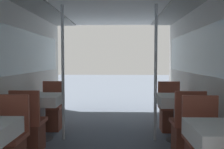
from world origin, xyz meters
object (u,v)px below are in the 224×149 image
chair_left_near_1 (29,132)px  support_pole_left_1 (63,73)px  dining_table_right_1 (178,103)px  chair_right_far_1 (170,115)px  dining_table_left_1 (42,102)px  support_pole_right_1 (156,73)px  chair_left_far_1 (52,114)px  chair_right_near_1 (187,133)px

chair_left_near_1 → support_pole_left_1: 1.04m
dining_table_right_1 → chair_right_far_1: (0.00, 0.56, -0.32)m
support_pole_left_1 → chair_right_far_1: support_pole_left_1 is taller
chair_right_far_1 → chair_left_near_1: bearing=27.3°
dining_table_left_1 → dining_table_right_1: size_ratio=1.00×
support_pole_left_1 → support_pole_right_1: 1.48m
chair_left_far_1 → support_pole_right_1: size_ratio=0.41×
dining_table_right_1 → support_pole_right_1: support_pole_right_1 is taller
dining_table_right_1 → support_pole_right_1: bearing=-180.0°
chair_left_far_1 → dining_table_right_1: chair_left_far_1 is taller
chair_right_near_1 → dining_table_right_1: bearing=90.0°
chair_left_far_1 → chair_right_near_1: (2.18, -1.13, 0.00)m
support_pole_left_1 → dining_table_right_1: bearing=0.0°
chair_left_far_1 → support_pole_right_1: 2.08m
support_pole_left_1 → support_pole_right_1: size_ratio=1.00×
chair_right_far_1 → support_pole_right_1: size_ratio=0.41×
chair_left_far_1 → chair_right_far_1: same height
support_pole_left_1 → dining_table_right_1: size_ratio=2.97×
dining_table_right_1 → chair_right_near_1: size_ratio=0.82×
chair_left_near_1 → chair_left_far_1: (0.00, 1.13, 0.00)m
chair_left_near_1 → chair_right_far_1: 2.46m
dining_table_right_1 → chair_left_near_1: bearing=-165.5°
dining_table_left_1 → chair_right_near_1: (2.18, -0.56, -0.32)m
chair_left_near_1 → dining_table_right_1: chair_left_near_1 is taller
chair_left_far_1 → chair_right_near_1: size_ratio=1.00×
chair_left_far_1 → chair_right_near_1: bearing=152.7°
chair_left_near_1 → support_pole_right_1: bearing=17.1°
dining_table_left_1 → support_pole_left_1: 0.59m
dining_table_left_1 → chair_right_near_1: bearing=-14.5°
dining_table_left_1 → chair_left_far_1: 0.65m
chair_right_near_1 → support_pole_right_1: (-0.35, 0.56, 0.80)m
chair_left_far_1 → support_pole_left_1: size_ratio=0.41×
support_pole_left_1 → chair_right_far_1: size_ratio=2.44×
chair_left_near_1 → support_pole_right_1: (1.83, 0.56, 0.80)m
dining_table_right_1 → support_pole_right_1: size_ratio=0.34×
chair_left_near_1 → chair_right_near_1: size_ratio=1.00×
dining_table_left_1 → chair_left_far_1: size_ratio=0.82×
chair_right_far_1 → chair_right_near_1: bearing=90.0°
dining_table_left_1 → dining_table_right_1: 2.18m
support_pole_left_1 → chair_right_far_1: 2.08m
chair_right_near_1 → support_pole_right_1: size_ratio=0.41×
dining_table_right_1 → chair_right_near_1: 0.65m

